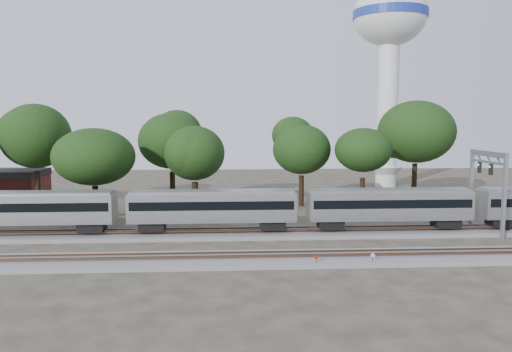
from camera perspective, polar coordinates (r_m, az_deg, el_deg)
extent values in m
plane|color=#383328|center=(47.19, -3.37, -8.47)|extent=(160.00, 160.00, 0.00)
cube|color=slate|center=(52.97, -3.37, -6.61)|extent=(160.00, 5.00, 0.40)
cube|color=brown|center=(52.17, -3.37, -6.30)|extent=(160.00, 0.08, 0.15)
cube|color=brown|center=(53.57, -3.37, -5.97)|extent=(160.00, 0.08, 0.15)
cube|color=slate|center=(43.28, -3.37, -9.55)|extent=(160.00, 5.00, 0.40)
cube|color=brown|center=(42.46, -3.38, -9.22)|extent=(160.00, 0.08, 0.15)
cube|color=brown|center=(43.85, -3.37, -8.72)|extent=(160.00, 0.08, 0.15)
cube|color=silver|center=(56.20, -24.53, -3.38)|extent=(17.38, 3.00, 3.00)
cube|color=black|center=(56.15, -24.55, -3.08)|extent=(16.79, 3.05, 0.90)
cube|color=gray|center=(55.98, -24.60, -1.82)|extent=(16.99, 2.40, 0.35)
cube|color=black|center=(54.59, -18.24, -5.48)|extent=(2.60, 2.20, 0.90)
cube|color=silver|center=(52.42, -4.98, -3.50)|extent=(17.38, 3.00, 3.00)
cube|color=black|center=(52.37, -4.98, -3.18)|extent=(16.79, 3.05, 0.90)
cube|color=gray|center=(52.18, -5.00, -1.82)|extent=(16.99, 2.40, 0.35)
cube|color=black|center=(53.34, -11.77, -5.57)|extent=(2.60, 2.20, 0.90)
cube|color=black|center=(52.98, 1.89, -5.52)|extent=(2.60, 2.20, 0.90)
cube|color=silver|center=(55.17, 14.95, -3.20)|extent=(17.38, 3.00, 3.00)
cube|color=black|center=(55.12, 14.96, -2.89)|extent=(16.79, 3.05, 0.90)
cube|color=gray|center=(54.94, 15.00, -1.61)|extent=(16.99, 2.40, 0.35)
cube|color=black|center=(53.89, 8.50, -5.38)|extent=(2.60, 2.20, 0.90)
cube|color=black|center=(57.78, 20.86, -4.94)|extent=(2.60, 2.20, 0.90)
cube|color=black|center=(60.57, 26.23, -4.68)|extent=(2.60, 2.20, 0.90)
cylinder|color=#512D19|center=(41.90, 6.92, -9.75)|extent=(0.06, 0.06, 0.91)
cylinder|color=#B8140D|center=(41.79, 6.93, -9.22)|extent=(0.33, 0.05, 0.33)
cylinder|color=#512D19|center=(42.97, 13.19, -9.41)|extent=(0.07, 0.07, 1.00)
cylinder|color=silver|center=(42.86, 13.21, -8.83)|extent=(0.36, 0.05, 0.36)
cube|color=#512D19|center=(42.98, 7.60, -9.78)|extent=(0.58, 0.47, 0.30)
cylinder|color=silver|center=(94.74, 14.77, 6.67)|extent=(3.73, 3.73, 26.09)
cone|color=silver|center=(95.27, 14.59, -0.06)|extent=(5.96, 5.96, 3.73)
ellipsoid|color=silver|center=(96.62, 15.08, 17.36)|extent=(13.04, 13.04, 11.09)
cylinder|color=#1B3399|center=(96.62, 15.08, 17.36)|extent=(13.19, 13.19, 1.49)
cube|color=gray|center=(56.23, 26.50, -2.14)|extent=(0.34, 0.34, 8.84)
cube|color=gray|center=(62.22, 23.36, -1.25)|extent=(0.34, 0.34, 8.84)
cube|color=gray|center=(58.82, 25.04, 2.31)|extent=(0.39, 7.27, 0.59)
cube|color=gray|center=(58.88, 25.00, 1.45)|extent=(0.25, 7.27, 0.25)
cube|color=black|center=(57.76, 25.26, 0.68)|extent=(0.25, 0.49, 1.18)
cube|color=black|center=(59.83, 24.18, 0.90)|extent=(0.25, 0.49, 1.18)
cube|color=maroon|center=(79.83, -26.76, -1.55)|extent=(10.62, 7.53, 4.19)
cube|color=black|center=(79.55, -26.85, 0.29)|extent=(10.82, 7.73, 0.94)
cylinder|color=black|center=(73.03, -23.65, -1.58)|extent=(0.70, 0.70, 5.42)
ellipsoid|color=black|center=(72.47, -23.90, 4.20)|extent=(10.23, 10.23, 8.69)
cylinder|color=black|center=(63.93, -17.85, -2.96)|extent=(0.70, 0.70, 4.18)
ellipsoid|color=black|center=(63.30, -18.03, 2.11)|extent=(7.88, 7.88, 6.70)
cylinder|color=black|center=(70.56, -9.51, -1.56)|extent=(0.70, 0.70, 5.02)
ellipsoid|color=black|center=(69.97, -9.61, 3.98)|extent=(9.47, 9.47, 8.05)
cylinder|color=black|center=(64.11, -6.98, -2.62)|extent=(0.70, 0.70, 4.32)
ellipsoid|color=black|center=(63.48, -7.05, 2.62)|extent=(8.15, 8.15, 6.92)
cylinder|color=black|center=(71.25, 5.19, -1.69)|extent=(0.70, 0.70, 4.36)
ellipsoid|color=black|center=(70.68, 5.24, 3.06)|extent=(8.22, 8.22, 6.99)
cylinder|color=black|center=(69.13, 12.04, -2.03)|extent=(0.70, 0.70, 4.41)
ellipsoid|color=black|center=(68.55, 12.15, 2.93)|extent=(8.31, 8.31, 7.07)
cylinder|color=black|center=(79.83, 17.63, -0.65)|extent=(0.70, 0.70, 5.63)
ellipsoid|color=black|center=(79.32, 17.81, 4.84)|extent=(10.61, 10.61, 9.02)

